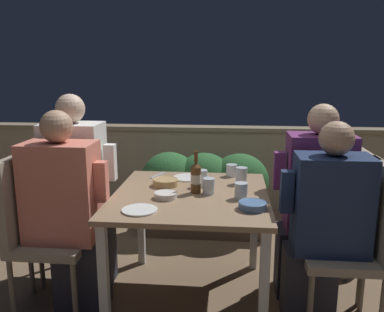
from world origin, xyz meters
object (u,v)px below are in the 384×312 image
at_px(person_coral_top, 68,213).
at_px(chair_right_far, 345,213).
at_px(person_navy_jumper, 324,226).
at_px(person_white_polo, 80,191).
at_px(chair_left_near, 35,220).
at_px(person_purple_stripe, 312,202).
at_px(potted_plant, 365,204).
at_px(chair_right_near, 361,233).
at_px(chair_left_far, 51,204).
at_px(beer_bottle, 196,177).

relative_size(person_coral_top, chair_right_far, 1.28).
bearing_deg(person_navy_jumper, person_white_polo, 168.60).
height_order(chair_left_near, person_navy_jumper, person_navy_jumper).
bearing_deg(person_coral_top, chair_right_far, 10.23).
relative_size(person_purple_stripe, potted_plant, 1.78).
bearing_deg(person_purple_stripe, person_coral_top, -168.38).
distance_m(chair_right_near, potted_plant, 0.95).
height_order(chair_right_near, chair_right_far, same).
height_order(chair_left_far, chair_right_near, same).
distance_m(person_white_polo, potted_plant, 2.15).
bearing_deg(chair_right_near, person_white_polo, 169.94).
distance_m(person_white_polo, chair_right_far, 1.75).
bearing_deg(chair_left_far, chair_right_near, -9.01).
xyz_separation_m(beer_bottle, potted_plant, (1.26, 0.71, -0.39)).
bearing_deg(beer_bottle, chair_left_near, -169.95).
height_order(chair_right_near, person_purple_stripe, person_purple_stripe).
height_order(person_coral_top, person_purple_stripe, person_purple_stripe).
relative_size(person_coral_top, chair_right_near, 1.28).
distance_m(person_purple_stripe, beer_bottle, 0.77).
relative_size(chair_left_near, chair_right_near, 1.00).
height_order(chair_left_far, potted_plant, chair_left_far).
bearing_deg(person_coral_top, person_white_polo, 97.01).
bearing_deg(potted_plant, person_white_polo, -164.20).
distance_m(person_coral_top, chair_right_far, 1.74).
relative_size(chair_right_far, person_purple_stripe, 0.77).
xyz_separation_m(chair_left_far, person_navy_jumper, (1.75, -0.31, 0.03)).
bearing_deg(person_purple_stripe, person_white_polo, -179.85).
relative_size(chair_left_near, beer_bottle, 3.68).
xyz_separation_m(person_coral_top, chair_right_far, (1.71, 0.31, -0.05)).
distance_m(chair_left_near, chair_right_near, 1.92).
distance_m(chair_left_near, person_navy_jumper, 1.71).
distance_m(person_white_polo, person_purple_stripe, 1.54).
relative_size(chair_right_near, potted_plant, 1.37).
distance_m(person_coral_top, person_white_polo, 0.31).
relative_size(chair_left_near, person_white_polo, 0.74).
distance_m(chair_right_far, potted_plant, 0.67).
height_order(person_coral_top, person_white_polo, person_white_polo).
relative_size(person_white_polo, potted_plant, 1.85).
relative_size(chair_right_near, beer_bottle, 3.68).
bearing_deg(potted_plant, chair_left_far, -165.58).
distance_m(chair_left_near, potted_plant, 2.40).
relative_size(chair_left_near, person_navy_jumper, 0.81).
bearing_deg(chair_left_far, potted_plant, 14.42).
bearing_deg(chair_right_near, chair_left_far, 170.99).
height_order(person_white_polo, chair_right_near, person_white_polo).
distance_m(person_white_polo, person_navy_jumper, 1.57).
bearing_deg(person_white_polo, chair_left_near, -119.50).
relative_size(chair_right_far, beer_bottle, 3.68).
height_order(chair_right_near, beer_bottle, beer_bottle).
xyz_separation_m(person_white_polo, potted_plant, (2.06, 0.58, -0.23)).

